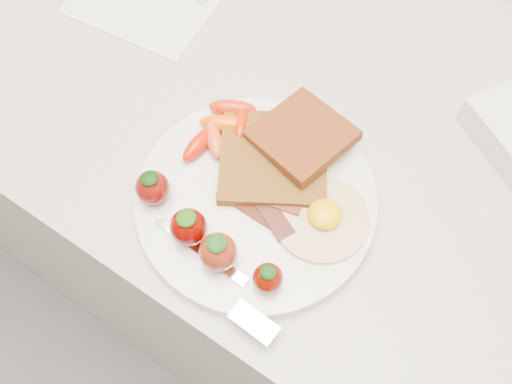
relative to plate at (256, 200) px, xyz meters
The scene contains 9 objects.
counter 0.48m from the plate, 100.31° to the left, with size 2.00×0.60×0.90m, color gray.
plate is the anchor object (origin of this frame).
toast_lower 0.05m from the plate, 100.21° to the left, with size 0.12×0.12×0.01m, color #402206.
toast_upper 0.09m from the plate, 85.52° to the left, with size 0.10×0.10×0.01m, color #41180A.
fried_egg 0.08m from the plate, 12.47° to the left, with size 0.12×0.12×0.02m.
bacon_strips 0.02m from the plate, 27.65° to the right, with size 0.10×0.06×0.01m.
baby_carrots 0.10m from the plate, 148.68° to the left, with size 0.07×0.11×0.02m.
strawberries 0.08m from the plate, 104.74° to the right, with size 0.19×0.06×0.05m.
fork 0.11m from the plate, 74.22° to the right, with size 0.18×0.05×0.00m.
Camera 1 is at (0.18, 1.32, 1.48)m, focal length 40.00 mm.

